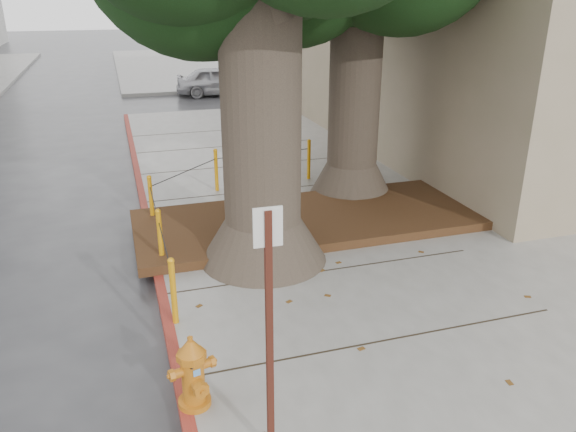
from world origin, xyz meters
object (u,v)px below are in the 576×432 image
at_px(fire_hydrant, 193,373).
at_px(signpost, 269,324).
at_px(car_red, 369,79).
at_px(car_silver, 219,81).

distance_m(fire_hydrant, signpost, 1.43).
distance_m(signpost, car_red, 21.75).
relative_size(signpost, car_red, 0.68).
relative_size(signpost, car_silver, 0.67).
xyz_separation_m(signpost, car_silver, (3.41, 20.60, -0.92)).
xyz_separation_m(fire_hydrant, car_silver, (4.01, 19.75, 0.07)).
relative_size(car_silver, car_red, 1.01).
height_order(signpost, car_red, signpost).
xyz_separation_m(fire_hydrant, car_red, (10.56, 18.46, 0.04)).
bearing_deg(signpost, fire_hydrant, 126.57).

